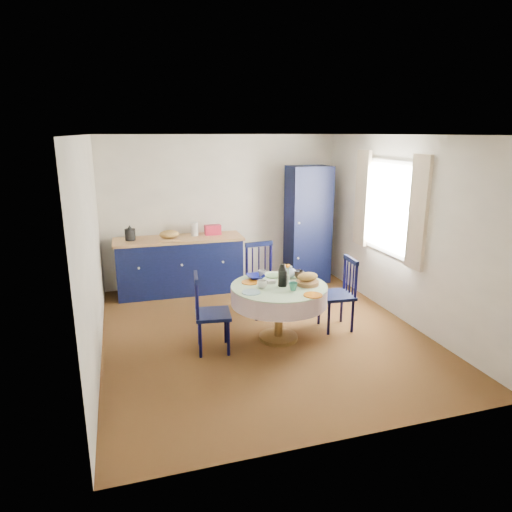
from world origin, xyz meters
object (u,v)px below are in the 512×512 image
Objects in this scene: chair_right at (339,293)px; mug_d at (262,274)px; chair_left at (209,312)px; cobalt_bowl at (256,277)px; dining_table at (280,294)px; kitchen_counter at (180,264)px; mug_a at (262,284)px; pantry_cabinet at (308,225)px; mug_c at (299,274)px; mug_b at (293,286)px; chair_far at (263,279)px.

chair_right is 9.47× the size of mug_d.
cobalt_bowl is (0.68, 0.37, 0.26)m from chair_left.
dining_table is 0.41m from cobalt_bowl.
mug_a is (0.71, -2.17, 0.29)m from kitchen_counter.
chair_left is at bearing -135.38° from pantry_cabinet.
dining_table is at bearing -149.45° from mug_c.
chair_right is 7.38× the size of mug_c.
mug_c is 0.56× the size of cobalt_bowl.
kitchen_counter is 2.14× the size of chair_left.
cobalt_bowl is at bearing -66.80° from kitchen_counter.
kitchen_counter reaches higher than chair_left.
mug_b is 0.62m from cobalt_bowl.
cobalt_bowl is (-0.21, 0.32, 0.15)m from dining_table.
chair_right is at bearing -15.38° from mug_d.
pantry_cabinet is 16.70× the size of mug_a.
mug_b is at bearing -65.09° from kitchen_counter.
mug_b is (0.09, -0.22, 0.17)m from dining_table.
chair_right is at bearing -47.11° from kitchen_counter.
kitchen_counter is 2.12× the size of chair_right.
chair_far is at bearing 91.42° from mug_b.
pantry_cabinet is 2.47m from dining_table.
mug_a is 0.38m from mug_b.
chair_left is (-2.15, -2.14, -0.52)m from pantry_cabinet.
mug_c is (1.28, -1.94, 0.30)m from kitchen_counter.
mug_d is at bearing 108.70° from mug_b.
mug_b is (-0.78, -0.32, 0.28)m from chair_right.
chair_far reaches higher than cobalt_bowl.
cobalt_bowl is at bearing -120.92° from chair_far.
chair_left is 0.93× the size of chair_far.
chair_right is 4.12× the size of cobalt_bowl.
mug_c is at bearing -73.67° from chair_far.
mug_b is 0.45× the size of cobalt_bowl.
cobalt_bowl is (-1.46, -1.77, -0.25)m from pantry_cabinet.
mug_b is 0.62m from mug_d.
dining_table is 0.42m from mug_d.
mug_d is at bearing -113.49° from chair_far.
chair_far is 1.13m from mug_b.
mug_a is (0.65, 0.02, 0.28)m from chair_left.
mug_b is at bearing -117.01° from pantry_cabinet.
mug_d is (-0.20, 0.59, -0.00)m from mug_b.
mug_b is at bearing -64.14° from chair_right.
mug_b reaches higher than cobalt_bowl.
mug_c is (-0.92, -1.89, -0.23)m from pantry_cabinet.
mug_d is at bearing -101.91° from chair_right.
pantry_cabinet is at bearing -0.16° from kitchen_counter.
pantry_cabinet is at bearing 64.02° from mug_c.
mug_c is at bearing -21.84° from mug_d.
chair_right is 1.13m from cobalt_bowl.
pantry_cabinet is (2.20, -0.05, 0.53)m from kitchen_counter.
kitchen_counter reaches higher than mug_b.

